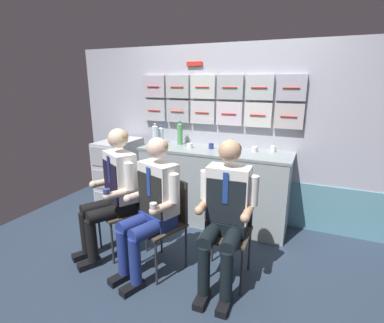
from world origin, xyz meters
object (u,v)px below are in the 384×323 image
crew_member_near_trolley (225,209)px  water_bottle_clear (180,133)px  crew_member_left (113,187)px  service_trolley (120,173)px  folding_chair_center (166,213)px  folding_chair_near_trolley (229,220)px  crew_member_center (152,202)px  folding_chair_left (129,201)px  paper_cup_tan (255,149)px

crew_member_near_trolley → water_bottle_clear: crew_member_near_trolley is taller
crew_member_left → water_bottle_clear: 1.22m
service_trolley → folding_chair_center: (1.17, -0.87, 0.01)m
crew_member_left → folding_chair_near_trolley: size_ratio=1.51×
crew_member_left → crew_member_near_trolley: size_ratio=1.01×
folding_chair_near_trolley → water_bottle_clear: (-0.97, 1.01, 0.55)m
crew_member_center → crew_member_near_trolley: bearing=9.4°
folding_chair_near_trolley → crew_member_near_trolley: crew_member_near_trolley is taller
folding_chair_left → crew_member_left: 0.25m
crew_member_center → crew_member_near_trolley: size_ratio=0.99×
folding_chair_center → crew_member_near_trolley: crew_member_near_trolley is taller
crew_member_near_trolley → folding_chair_left: bearing=171.9°
water_bottle_clear → crew_member_near_trolley: bearing=-50.2°
crew_member_left → crew_member_near_trolley: bearing=-0.7°
folding_chair_left → folding_chair_center: (0.48, -0.11, 0.00)m
folding_chair_center → paper_cup_tan: paper_cup_tan is taller
crew_member_left → folding_chair_near_trolley: bearing=7.3°
crew_member_near_trolley → service_trolley: bearing=152.6°
crew_member_left → paper_cup_tan: 1.62m
folding_chair_center → water_bottle_clear: 1.31m
crew_member_near_trolley → water_bottle_clear: 1.57m
crew_member_left → folding_chair_near_trolley: (1.15, 0.15, -0.19)m
service_trolley → crew_member_center: bearing=-42.4°
service_trolley → paper_cup_tan: bearing=7.2°
folding_chair_center → crew_member_near_trolley: size_ratio=0.67×
crew_member_center → crew_member_near_trolley: (0.64, 0.11, 0.01)m
crew_member_center → water_bottle_clear: crew_member_center is taller
service_trolley → crew_member_left: 1.11m
folding_chair_left → water_bottle_clear: bearing=84.6°
crew_member_near_trolley → paper_cup_tan: bearing=90.3°
folding_chair_left → crew_member_center: bearing=-31.2°
paper_cup_tan → folding_chair_center: bearing=-118.0°
crew_member_near_trolley → paper_cup_tan: size_ratio=18.29×
folding_chair_left → folding_chair_near_trolley: size_ratio=1.00×
folding_chair_near_trolley → water_bottle_clear: size_ratio=2.84×
crew_member_left → crew_member_near_trolley: 1.15m
folding_chair_left → crew_member_near_trolley: 1.10m
crew_member_left → water_bottle_clear: crew_member_left is taller
crew_member_left → crew_member_center: bearing=-13.4°
folding_chair_left → crew_member_left: bearing=-120.2°
folding_chair_left → folding_chair_near_trolley: same height
folding_chair_left → crew_member_near_trolley: (1.07, -0.15, 0.17)m
folding_chair_left → water_bottle_clear: 1.16m
folding_chair_left → crew_member_near_trolley: crew_member_near_trolley is taller
water_bottle_clear → paper_cup_tan: 0.98m
folding_chair_near_trolley → crew_member_near_trolley: bearing=-87.6°
water_bottle_clear → folding_chair_left: bearing=-95.4°
service_trolley → folding_chair_near_trolley: service_trolley is taller
folding_chair_left → service_trolley: bearing=132.2°
crew_member_left → water_bottle_clear: size_ratio=4.30×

